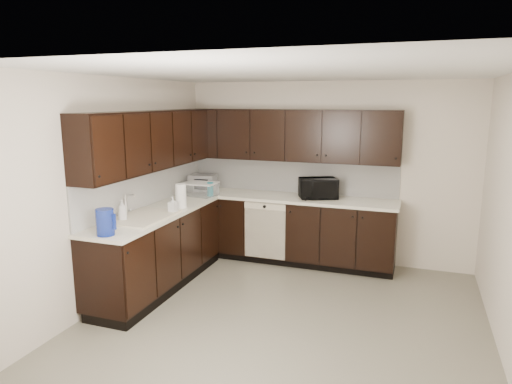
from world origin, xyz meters
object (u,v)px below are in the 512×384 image
Objects in this scene: sink at (143,223)px; storage_bin at (200,189)px; microwave at (318,188)px; blue_pitcher at (105,222)px; toaster_oven at (203,183)px.

sink is 1.37m from storage_bin.
microwave is 1.63m from storage_bin.
sink is at bearing -158.29° from microwave.
sink is at bearing 105.13° from blue_pitcher.
microwave is at bearing 46.36° from sink.
microwave is at bearing 12.49° from storage_bin.
microwave is 2.89m from blue_pitcher.
sink reaches higher than toaster_oven.
microwave is 1.71m from toaster_oven.
blue_pitcher is (0.03, -0.69, 0.19)m from sink.
microwave is 1.86× the size of blue_pitcher.
toaster_oven reaches higher than storage_bin.
blue_pitcher is (0.10, -2.37, 0.01)m from toaster_oven.
sink is 1.67× the size of microwave.
microwave is 1.31× the size of toaster_oven.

